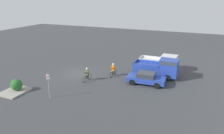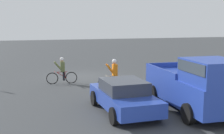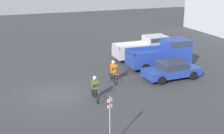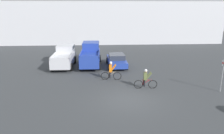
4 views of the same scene
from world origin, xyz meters
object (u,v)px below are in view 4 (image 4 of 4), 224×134
(pickup_truck_1, at_px, (91,54))
(cyclist_1, at_px, (111,71))
(sedan_0, at_px, (117,60))
(fire_lane_sign, at_px, (223,72))
(cyclist_0, at_px, (146,79))
(pickup_truck_0, at_px, (64,56))

(pickup_truck_1, distance_m, cyclist_1, 5.60)
(sedan_0, distance_m, cyclist_1, 4.45)
(cyclist_1, relative_size, fire_lane_sign, 0.70)
(sedan_0, bearing_deg, cyclist_0, -75.15)
(pickup_truck_0, xyz_separation_m, cyclist_0, (7.34, -7.14, -0.30))
(sedan_0, bearing_deg, pickup_truck_1, 162.64)
(pickup_truck_1, distance_m, sedan_0, 2.97)
(fire_lane_sign, bearing_deg, cyclist_0, 169.47)
(sedan_0, xyz_separation_m, fire_lane_sign, (7.28, -7.62, 0.85))
(pickup_truck_1, height_order, cyclist_1, pickup_truck_1)
(cyclist_0, relative_size, fire_lane_sign, 0.72)
(cyclist_0, bearing_deg, sedan_0, 104.85)
(pickup_truck_0, height_order, pickup_truck_1, pickup_truck_1)
(pickup_truck_1, height_order, cyclist_0, pickup_truck_1)
(sedan_0, height_order, cyclist_0, cyclist_0)
(cyclist_0, distance_m, fire_lane_sign, 5.68)
(cyclist_0, height_order, cyclist_1, cyclist_1)
(pickup_truck_0, bearing_deg, pickup_truck_1, 6.57)
(pickup_truck_1, xyz_separation_m, cyclist_1, (1.95, -5.24, -0.35))
(cyclist_1, bearing_deg, pickup_truck_1, 110.38)
(sedan_0, distance_m, fire_lane_sign, 10.58)
(pickup_truck_1, bearing_deg, fire_lane_sign, -40.13)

